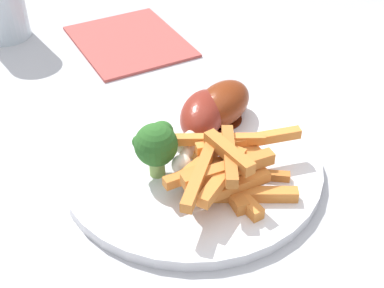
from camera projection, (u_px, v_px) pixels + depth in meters
name	position (u px, v px, depth m)	size (l,w,h in m)	color
dining_table	(212.00, 232.00, 0.61)	(1.12, 0.86, 0.75)	#B7B7BC
dinner_plate	(192.00, 164.00, 0.53)	(0.26, 0.26, 0.01)	white
broccoli_floret_front	(157.00, 144.00, 0.49)	(0.05, 0.04, 0.06)	#90B659
carrot_fries_pile	(227.00, 170.00, 0.49)	(0.14, 0.14, 0.05)	orange
chicken_drumstick_near	(201.00, 118.00, 0.55)	(0.13, 0.05, 0.04)	#5E1911
chicken_drumstick_far	(220.00, 106.00, 0.57)	(0.13, 0.07, 0.04)	#551B0A
napkin	(129.00, 41.00, 0.75)	(0.17, 0.14, 0.00)	#B74C47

